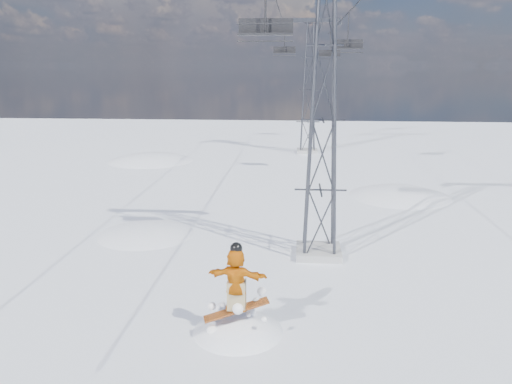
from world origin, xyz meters
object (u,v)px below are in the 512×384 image
lift_tower_near (323,121)px  lift_tower_far (309,90)px  snowboarder_jump (238,380)px  lift_chair_near (266,28)px

lift_tower_near → lift_tower_far: bearing=90.0°
lift_tower_far → snowboarder_jump: bearing=-94.7°
lift_tower_far → lift_chair_near: 25.47m
lift_tower_far → lift_chair_near: (-2.20, -25.15, 3.38)m
lift_tower_far → lift_chair_near: lift_tower_far is taller
lift_tower_near → lift_chair_near: 4.03m
lift_tower_far → snowboarder_jump: 32.17m
lift_tower_far → lift_tower_near: bearing=-90.0°
snowboarder_jump → lift_chair_near: lift_chair_near is taller
lift_tower_near → lift_chair_near: (-2.20, -0.15, 3.38)m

